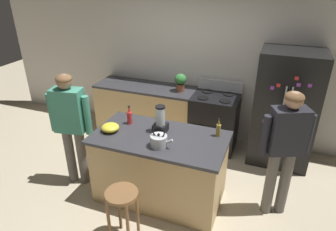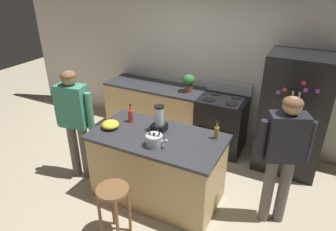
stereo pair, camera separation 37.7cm
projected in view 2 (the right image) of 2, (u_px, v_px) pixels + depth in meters
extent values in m
plane|color=beige|center=(158.00, 194.00, 4.15)|extent=(14.00, 14.00, 0.00)
cube|color=silver|center=(211.00, 64.00, 5.11)|extent=(8.00, 0.10, 2.70)
cube|color=tan|center=(158.00, 168.00, 3.95)|extent=(1.62, 0.84, 0.90)
cube|color=#333338|center=(157.00, 137.00, 3.74)|extent=(1.68, 0.90, 0.04)
cube|color=tan|center=(160.00, 111.00, 5.51)|extent=(2.00, 0.64, 0.90)
cube|color=#333338|center=(159.00, 87.00, 5.30)|extent=(2.00, 0.64, 0.04)
cube|color=black|center=(293.00, 115.00, 4.37)|extent=(0.90, 0.70, 1.79)
cylinder|color=#B7BABF|center=(288.00, 119.00, 4.05)|extent=(0.02, 0.02, 0.81)
cylinder|color=#B7BABF|center=(294.00, 120.00, 4.02)|extent=(0.02, 0.02, 0.81)
cube|color=purple|center=(306.00, 90.00, 3.81)|extent=(0.05, 0.01, 0.05)
cube|color=red|center=(285.00, 90.00, 3.93)|extent=(0.05, 0.01, 0.05)
cube|color=purple|center=(278.00, 92.00, 3.98)|extent=(0.05, 0.01, 0.05)
cube|color=purple|center=(270.00, 126.00, 4.23)|extent=(0.05, 0.01, 0.05)
cube|color=red|center=(304.00, 83.00, 3.79)|extent=(0.05, 0.01, 0.05)
cube|color=purple|center=(318.00, 91.00, 3.75)|extent=(0.05, 0.01, 0.05)
cube|color=black|center=(221.00, 124.00, 5.00)|extent=(0.76, 0.64, 0.94)
cube|color=black|center=(214.00, 136.00, 4.76)|extent=(0.60, 0.01, 0.24)
cube|color=#B7BABF|center=(229.00, 88.00, 4.99)|extent=(0.76, 0.06, 0.18)
cylinder|color=black|center=(210.00, 100.00, 4.74)|extent=(0.18, 0.18, 0.01)
cylinder|color=black|center=(232.00, 104.00, 4.60)|extent=(0.18, 0.18, 0.01)
cylinder|color=black|center=(216.00, 93.00, 4.98)|extent=(0.18, 0.18, 0.01)
cylinder|color=black|center=(237.00, 97.00, 4.84)|extent=(0.18, 0.18, 0.01)
cylinder|color=#66605B|center=(74.00, 150.00, 4.39)|extent=(0.15, 0.15, 0.84)
cylinder|color=#66605B|center=(85.00, 152.00, 4.34)|extent=(0.15, 0.15, 0.84)
cube|color=#3F8C72|center=(73.00, 106.00, 4.05)|extent=(0.43, 0.29, 0.60)
cylinder|color=#3F8C72|center=(57.00, 107.00, 4.13)|extent=(0.10, 0.10, 0.54)
cylinder|color=#3F8C72|center=(90.00, 112.00, 4.00)|extent=(0.10, 0.10, 0.54)
sphere|color=#8C664C|center=(68.00, 78.00, 3.87)|extent=(0.23, 0.23, 0.20)
ellipsoid|color=brown|center=(68.00, 75.00, 3.85)|extent=(0.24, 0.24, 0.12)
cylinder|color=#66605B|center=(283.00, 190.00, 3.55)|extent=(0.17, 0.17, 0.90)
cylinder|color=#66605B|center=(268.00, 190.00, 3.56)|extent=(0.17, 0.17, 0.90)
cube|color=#26262D|center=(286.00, 137.00, 3.23)|extent=(0.45, 0.36, 0.55)
cylinder|color=#26262D|center=(309.00, 142.00, 3.24)|extent=(0.12, 0.12, 0.50)
cylinder|color=#26262D|center=(262.00, 141.00, 3.26)|extent=(0.12, 0.12, 0.50)
sphere|color=tan|center=(293.00, 106.00, 3.06)|extent=(0.26, 0.26, 0.20)
ellipsoid|color=brown|center=(293.00, 103.00, 3.05)|extent=(0.28, 0.28, 0.12)
cylinder|color=brown|center=(112.00, 190.00, 3.24)|extent=(0.36, 0.36, 0.04)
cylinder|color=brown|center=(100.00, 217.00, 3.35)|extent=(0.04, 0.04, 0.63)
cylinder|color=brown|center=(117.00, 224.00, 3.25)|extent=(0.04, 0.04, 0.63)
cylinder|color=brown|center=(113.00, 204.00, 3.53)|extent=(0.04, 0.04, 0.63)
cylinder|color=brown|center=(129.00, 210.00, 3.44)|extent=(0.04, 0.04, 0.63)
cylinder|color=brown|center=(188.00, 88.00, 5.04)|extent=(0.14, 0.14, 0.12)
ellipsoid|color=#337A38|center=(189.00, 80.00, 4.98)|extent=(0.20, 0.20, 0.18)
cube|color=black|center=(159.00, 127.00, 3.82)|extent=(0.17, 0.17, 0.10)
cylinder|color=silver|center=(159.00, 116.00, 3.75)|extent=(0.12, 0.12, 0.23)
cylinder|color=black|center=(159.00, 107.00, 3.70)|extent=(0.12, 0.12, 0.02)
cylinder|color=red|center=(131.00, 116.00, 4.04)|extent=(0.07, 0.07, 0.17)
cylinder|color=red|center=(130.00, 108.00, 3.99)|extent=(0.03, 0.03, 0.07)
cylinder|color=black|center=(130.00, 105.00, 3.97)|extent=(0.03, 0.03, 0.02)
cylinder|color=olive|center=(216.00, 133.00, 3.64)|extent=(0.06, 0.06, 0.15)
cylinder|color=olive|center=(217.00, 125.00, 3.59)|extent=(0.02, 0.02, 0.07)
cylinder|color=black|center=(217.00, 122.00, 3.57)|extent=(0.03, 0.03, 0.02)
ellipsoid|color=yellow|center=(110.00, 125.00, 3.89)|extent=(0.23, 0.23, 0.10)
cylinder|color=#B7BABF|center=(154.00, 140.00, 3.50)|extent=(0.20, 0.20, 0.14)
sphere|color=black|center=(154.00, 134.00, 3.46)|extent=(0.03, 0.03, 0.03)
cylinder|color=#B7BABF|center=(164.00, 141.00, 3.43)|extent=(0.09, 0.03, 0.08)
torus|color=black|center=(154.00, 131.00, 3.44)|extent=(0.16, 0.02, 0.16)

